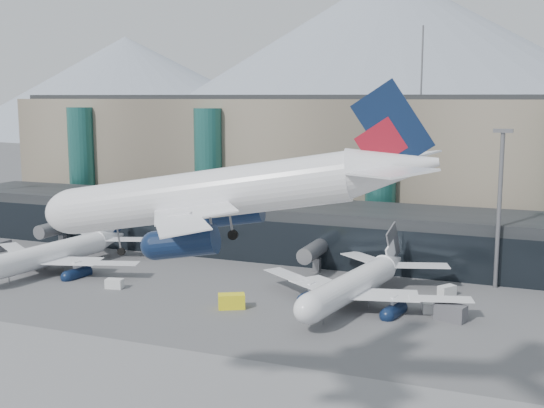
{
  "coord_description": "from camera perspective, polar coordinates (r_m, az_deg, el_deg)",
  "views": [
    {
      "loc": [
        35.99,
        -64.61,
        30.59
      ],
      "look_at": [
        -2.55,
        32.0,
        14.15
      ],
      "focal_mm": 45.0,
      "sensor_mm": 36.0,
      "label": 1
    }
  ],
  "objects": [
    {
      "name": "ground",
      "position": [
        80.03,
        -7.01,
        -13.56
      ],
      "size": [
        900.0,
        900.0,
        0.0
      ],
      "primitive_type": "plane",
      "color": "#515154",
      "rests_on": "ground"
    },
    {
      "name": "concourse",
      "position": [
        130.07,
        5.24,
        -2.41
      ],
      "size": [
        170.0,
        27.0,
        10.0
      ],
      "color": "black",
      "rests_on": "ground"
    },
    {
      "name": "terminal_main",
      "position": [
        166.89,
        0.22,
        3.77
      ],
      "size": [
        130.0,
        30.0,
        31.0
      ],
      "color": "gray",
      "rests_on": "ground"
    },
    {
      "name": "teal_towers",
      "position": [
        148.62,
        1.55,
        2.57
      ],
      "size": [
        116.4,
        19.4,
        46.0
      ],
      "color": "#22605A",
      "rests_on": "ground"
    },
    {
      "name": "mountain_ridge",
      "position": [
        445.32,
        19.49,
        10.43
      ],
      "size": [
        910.0,
        400.0,
        110.0
      ],
      "color": "gray",
      "rests_on": "ground"
    },
    {
      "name": "lightmast_mid",
      "position": [
        113.92,
        18.51,
        0.35
      ],
      "size": [
        3.0,
        1.2,
        25.6
      ],
      "color": "slate",
      "rests_on": "ground"
    },
    {
      "name": "hero_jet",
      "position": [
        56.94,
        -2.39,
        2.12
      ],
      "size": [
        36.12,
        36.11,
        11.73
      ],
      "rotation": [
        0.0,
        -0.16,
        0.13
      ],
      "color": "white",
      "rests_on": "ground"
    },
    {
      "name": "jet_parked_left",
      "position": [
        127.85,
        -17.05,
        -3.28
      ],
      "size": [
        35.1,
        35.17,
        11.41
      ],
      "rotation": [
        0.0,
        0.0,
        1.43
      ],
      "color": "white",
      "rests_on": "ground"
    },
    {
      "name": "jet_parked_mid",
      "position": [
        103.42,
        7.47,
        -5.79
      ],
      "size": [
        35.22,
        35.68,
        11.52
      ],
      "rotation": [
        0.0,
        0.0,
        1.39
      ],
      "color": "white",
      "rests_on": "ground"
    },
    {
      "name": "veh_a",
      "position": [
        113.34,
        -13.05,
        -6.51
      ],
      "size": [
        2.96,
        2.01,
        1.53
      ],
      "primitive_type": "cube",
      "rotation": [
        0.0,
        0.0,
        0.19
      ],
      "color": "silver",
      "rests_on": "ground"
    },
    {
      "name": "veh_c",
      "position": [
        98.2,
        14.72,
        -8.77
      ],
      "size": [
        4.58,
        3.26,
        2.29
      ],
      "primitive_type": "cube",
      "rotation": [
        0.0,
        0.0,
        -0.29
      ],
      "color": "#525257",
      "rests_on": "ground"
    },
    {
      "name": "veh_d",
      "position": [
        109.89,
        14.42,
        -7.04
      ],
      "size": [
        2.84,
        3.15,
        1.6
      ],
      "primitive_type": "cube",
      "rotation": [
        0.0,
        0.0,
        0.96
      ],
      "color": "silver",
      "rests_on": "ground"
    },
    {
      "name": "veh_f",
      "position": [
        147.27,
        -21.65,
        -3.25
      ],
      "size": [
        1.92,
        3.58,
        1.99
      ],
      "primitive_type": "cube",
      "rotation": [
        0.0,
        0.0,
        1.58
      ],
      "color": "#525257",
      "rests_on": "ground"
    },
    {
      "name": "veh_g",
      "position": [
        101.18,
        12.89,
        -8.41
      ],
      "size": [
        2.07,
        2.81,
        1.47
      ],
      "primitive_type": "cube",
      "rotation": [
        0.0,
        0.0,
        -1.31
      ],
      "color": "silver",
      "rests_on": "ground"
    },
    {
      "name": "veh_h",
      "position": [
        100.48,
        -3.41,
        -8.12
      ],
      "size": [
        4.36,
        3.6,
        2.13
      ],
      "primitive_type": "cube",
      "rotation": [
        0.0,
        0.0,
        0.49
      ],
      "color": "yellow",
      "rests_on": "ground"
    }
  ]
}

